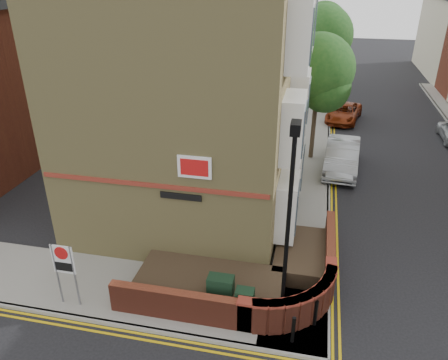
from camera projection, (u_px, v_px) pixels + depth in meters
The scene contains 21 objects.
ground at pixel (221, 343), 12.58m from camera, with size 120.00×120.00×0.00m, color black.
pavement_corner at pixel (128, 290), 14.53m from camera, with size 13.00×3.00×0.12m, color gray.
pavement_main at pixel (312, 145), 26.16m from camera, with size 2.00×32.00×0.12m, color gray.
kerb_side at pixel (108, 323), 13.22m from camera, with size 13.00×0.15×0.12m, color gray.
kerb_main_near at pixel (329, 146), 25.97m from camera, with size 0.15×32.00×0.12m, color gray.
yellow_lines_side at pixel (105, 330), 13.02m from camera, with size 13.00×0.28×0.01m, color gold.
yellow_lines_main at pixel (333, 147), 25.95m from camera, with size 0.28×32.00×0.01m, color gold.
corner_building at pixel (195, 64), 17.34m from camera, with size 8.95×10.40×13.60m.
garden_wall at pixel (237, 287), 14.77m from camera, with size 6.80×6.00×1.20m, color maroon, non-canonical shape.
lamppost at pixel (288, 230), 11.83m from camera, with size 0.25×0.50×6.30m.
utility_cabinet_large at pixel (221, 293), 13.45m from camera, with size 0.80×0.45×1.20m, color black.
utility_cabinet_small at pixel (245, 305), 13.06m from camera, with size 0.55×0.40×1.10m, color black.
bollard_near at pixel (293, 330), 12.29m from camera, with size 0.11×0.11×0.90m, color black.
bollard_far at pixel (316, 313), 12.88m from camera, with size 0.11×0.11×0.90m, color black.
zone_sign at pixel (64, 264), 13.23m from camera, with size 0.72×0.07×2.20m.
tree_near at pixel (318, 75), 22.38m from camera, with size 3.64×3.65×6.70m.
tree_mid at pixel (322, 40), 29.16m from camera, with size 4.03×4.03×7.42m.
tree_far at pixel (323, 29), 36.28m from camera, with size 3.81×3.81×7.00m.
traffic_light_assembly at pixel (325, 68), 32.74m from camera, with size 0.20×0.16×4.20m.
silver_car_near at pixel (342, 156), 22.81m from camera, with size 1.66×4.75×1.57m, color #93979A.
red_car_main at pixel (344, 113), 30.07m from camera, with size 1.96×4.26×1.18m, color maroon.
Camera 1 is at (2.03, -8.92, 9.84)m, focal length 35.00 mm.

